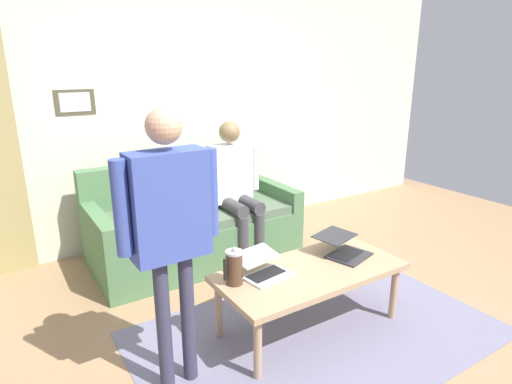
# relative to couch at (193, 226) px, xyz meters

# --- Properties ---
(ground_plane) EXTENTS (7.68, 7.68, 0.00)m
(ground_plane) POSITION_rel_couch_xyz_m (-0.23, 1.55, -0.30)
(ground_plane) COLOR #9D7956
(area_rug) EXTENTS (2.41, 1.52, 0.01)m
(area_rug) POSITION_rel_couch_xyz_m (-0.20, 1.58, -0.30)
(area_rug) COLOR slate
(area_rug) RESTS_ON ground_plane
(back_wall) EXTENTS (7.04, 0.11, 2.70)m
(back_wall) POSITION_rel_couch_xyz_m (-0.23, -0.65, 1.05)
(back_wall) COLOR beige
(back_wall) RESTS_ON ground_plane
(couch) EXTENTS (1.84, 0.93, 0.88)m
(couch) POSITION_rel_couch_xyz_m (0.00, 0.00, 0.00)
(couch) COLOR #4D754A
(couch) RESTS_ON ground_plane
(coffee_table) EXTENTS (1.28, 0.61, 0.44)m
(coffee_table) POSITION_rel_couch_xyz_m (-0.20, 1.48, 0.09)
(coffee_table) COLOR tan
(coffee_table) RESTS_ON ground_plane
(laptop_left) EXTENTS (0.38, 0.43, 0.13)m
(laptop_left) POSITION_rel_couch_xyz_m (-0.54, 1.43, 0.19)
(laptop_left) COLOR #28282D
(laptop_left) RESTS_ON coffee_table
(laptop_center) EXTENTS (0.35, 0.36, 0.13)m
(laptop_center) POSITION_rel_couch_xyz_m (0.11, 1.37, 0.18)
(laptop_center) COLOR silver
(laptop_center) RESTS_ON coffee_table
(french_press) EXTENTS (0.13, 0.11, 0.25)m
(french_press) POSITION_rel_couch_xyz_m (0.33, 1.38, 0.25)
(french_press) COLOR #4C3323
(french_press) RESTS_ON coffee_table
(person_standing) EXTENTS (0.56, 0.18, 1.58)m
(person_standing) POSITION_rel_couch_xyz_m (0.78, 1.51, 0.71)
(person_standing) COLOR #34354A
(person_standing) RESTS_ON ground_plane
(person_seated) EXTENTS (0.55, 0.51, 1.28)m
(person_seated) POSITION_rel_couch_xyz_m (-0.33, 0.23, 0.42)
(person_seated) COLOR #404041
(person_seated) RESTS_ON ground_plane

